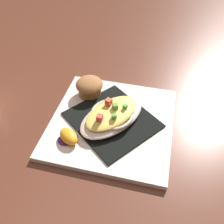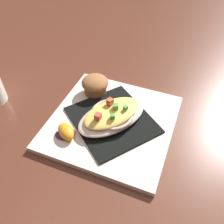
{
  "view_description": "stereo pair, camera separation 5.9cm",
  "coord_description": "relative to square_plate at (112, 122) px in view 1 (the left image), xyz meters",
  "views": [
    {
      "loc": [
        0.07,
        -0.4,
        0.46
      ],
      "look_at": [
        0.0,
        0.0,
        0.04
      ],
      "focal_mm": 38.99,
      "sensor_mm": 36.0,
      "label": 1
    },
    {
      "loc": [
        0.13,
        -0.39,
        0.46
      ],
      "look_at": [
        0.0,
        0.0,
        0.04
      ],
      "focal_mm": 38.99,
      "sensor_mm": 36.0,
      "label": 2
    }
  ],
  "objects": [
    {
      "name": "folded_napkin",
      "position": [
        0.0,
        0.0,
        0.01
      ],
      "size": [
        0.27,
        0.26,
        0.0
      ],
      "primitive_type": "cube",
      "rotation": [
        0.0,
        0.0,
        0.84
      ],
      "color": "black",
      "rests_on": "square_plate"
    },
    {
      "name": "orange_garnish",
      "position": [
        -0.09,
        -0.08,
        0.02
      ],
      "size": [
        0.06,
        0.06,
        0.02
      ],
      "color": "#521F55",
      "rests_on": "square_plate"
    },
    {
      "name": "muffin",
      "position": [
        -0.08,
        0.09,
        0.03
      ],
      "size": [
        0.07,
        0.07,
        0.05
      ],
      "color": "#9B683C",
      "rests_on": "square_plate"
    },
    {
      "name": "ground_plane",
      "position": [
        0.0,
        0.0,
        -0.01
      ],
      "size": [
        2.6,
        2.6,
        0.0
      ],
      "primitive_type": "plane",
      "color": "#582D1F"
    },
    {
      "name": "square_plate",
      "position": [
        0.0,
        0.0,
        0.0
      ],
      "size": [
        0.32,
        0.32,
        0.01
      ],
      "primitive_type": "cube",
      "rotation": [
        0.0,
        0.0,
        -0.07
      ],
      "color": "white",
      "rests_on": "ground_plane"
    },
    {
      "name": "gratin_dish",
      "position": [
        -0.0,
        -0.0,
        0.03
      ],
      "size": [
        0.19,
        0.21,
        0.05
      ],
      "color": "beige",
      "rests_on": "folded_napkin"
    }
  ]
}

